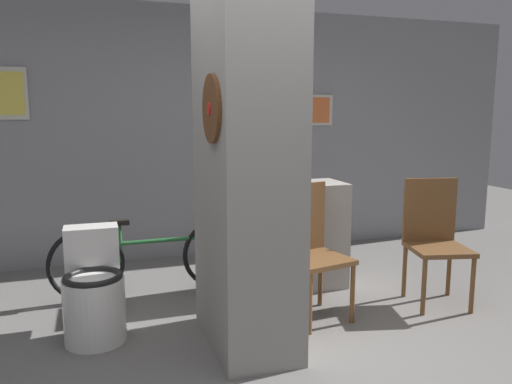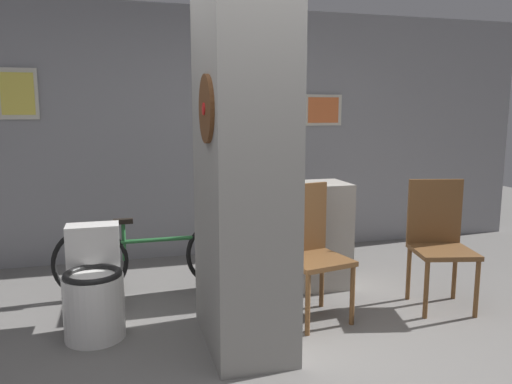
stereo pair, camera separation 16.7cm
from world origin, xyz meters
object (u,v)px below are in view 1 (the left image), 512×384
Objects in this scene: chair_by_doorway at (435,236)px; bottle_tall at (294,172)px; toilet at (94,293)px; bicycle at (155,257)px; chair_near_pillar at (309,245)px.

bottle_tall is (-0.95, 0.67, 0.48)m from chair_by_doorway.
bicycle is (0.49, 0.71, 0.01)m from toilet.
chair_near_pillar reaches higher than toilet.
chair_near_pillar is 1.00× the size of chair_by_doorway.
toilet is 1.89m from bottle_tall.
bicycle is 1.39m from bottle_tall.
bottle_tall reaches higher than bicycle.
toilet is at bearing -124.58° from bicycle.
bottle_tall reaches higher than toilet.
bottle_tall is at bearing 66.60° from chair_near_pillar.
chair_by_doorway reaches higher than bicycle.
chair_near_pillar is 0.80m from bottle_tall.
chair_by_doorway is at bearing -14.57° from chair_near_pillar.
chair_near_pillar and chair_by_doorway have the same top height.
chair_by_doorway is at bearing -3.20° from toilet.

